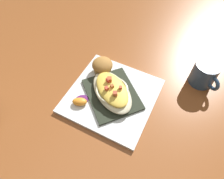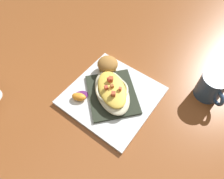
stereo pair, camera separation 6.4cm
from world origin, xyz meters
TOP-DOWN VIEW (x-y plane):
  - ground_plane at (0.00, 0.00)m, footprint 2.60×2.60m
  - square_plate at (0.00, 0.00)m, footprint 0.30×0.30m
  - folded_napkin at (0.00, 0.00)m, footprint 0.24×0.24m
  - gratin_dish at (0.00, 0.00)m, footprint 0.20×0.21m
  - muffin at (0.08, 0.07)m, footprint 0.07×0.07m
  - orange_garnish at (-0.07, 0.08)m, footprint 0.06×0.06m
  - coffee_mug at (0.18, -0.26)m, footprint 0.10×0.10m

SIDE VIEW (x-z plane):
  - ground_plane at x=0.00m, z-range 0.00..0.00m
  - square_plate at x=0.00m, z-range 0.00..0.01m
  - folded_napkin at x=0.00m, z-range 0.01..0.02m
  - orange_garnish at x=-0.07m, z-range 0.01..0.03m
  - gratin_dish at x=0.00m, z-range 0.01..0.06m
  - coffee_mug at x=0.18m, z-range -0.01..0.08m
  - muffin at x=0.08m, z-range 0.01..0.07m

